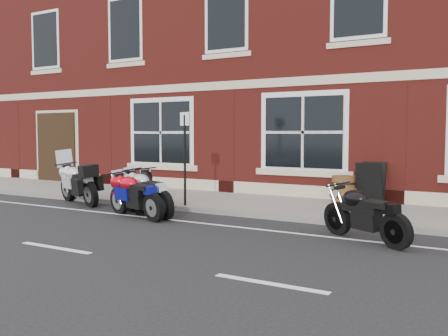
{
  "coord_description": "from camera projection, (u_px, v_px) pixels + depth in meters",
  "views": [
    {
      "loc": [
        6.68,
        -8.76,
        1.94
      ],
      "look_at": [
        0.62,
        1.6,
        1.1
      ],
      "focal_mm": 40.0,
      "sensor_mm": 36.0,
      "label": 1
    }
  ],
  "objects": [
    {
      "name": "a_board_sign",
      "position": [
        371.0,
        183.0,
        12.8
      ],
      "size": [
        0.69,
        0.5,
        1.09
      ],
      "primitive_type": null,
      "rotation": [
        0.0,
        0.0,
        -0.1
      ],
      "color": "black",
      "rests_on": "sidewalk"
    },
    {
      "name": "moto_sport_silver",
      "position": [
        147.0,
        191.0,
        11.79
      ],
      "size": [
        2.1,
        0.92,
        0.99
      ],
      "rotation": [
        0.0,
        0.0,
        1.2
      ],
      "color": "black",
      "rests_on": "ground"
    },
    {
      "name": "moto_naked_black",
      "position": [
        365.0,
        212.0,
        8.96
      ],
      "size": [
        1.84,
        1.14,
        0.92
      ],
      "rotation": [
        0.0,
        0.0,
        1.04
      ],
      "color": "black",
      "rests_on": "ground"
    },
    {
      "name": "ground",
      "position": [
        164.0,
        221.0,
        11.04
      ],
      "size": [
        80.0,
        80.0,
        0.0
      ],
      "primitive_type": "plane",
      "color": "black",
      "rests_on": "ground"
    },
    {
      "name": "pub_building",
      "position": [
        324.0,
        30.0,
        19.66
      ],
      "size": [
        24.0,
        12.0,
        12.0
      ],
      "primitive_type": "cube",
      "color": "maroon",
      "rests_on": "ground"
    },
    {
      "name": "barrel_planter",
      "position": [
        343.0,
        189.0,
        13.04
      ],
      "size": [
        0.64,
        0.64,
        0.71
      ],
      "color": "#4F3415",
      "rests_on": "sidewalk"
    },
    {
      "name": "moto_sport_red",
      "position": [
        136.0,
        194.0,
        11.48
      ],
      "size": [
        2.05,
        0.76,
        0.95
      ],
      "rotation": [
        0.0,
        0.0,
        1.26
      ],
      "color": "black",
      "rests_on": "ground"
    },
    {
      "name": "sidewalk",
      "position": [
        230.0,
        202.0,
        13.62
      ],
      "size": [
        30.0,
        3.0,
        0.12
      ],
      "primitive_type": "cube",
      "color": "slate",
      "rests_on": "ground"
    },
    {
      "name": "parking_sign",
      "position": [
        185.0,
        152.0,
        12.52
      ],
      "size": [
        0.33,
        0.11,
        2.35
      ],
      "rotation": [
        0.0,
        0.0,
        -0.26
      ],
      "color": "black",
      "rests_on": "sidewalk"
    },
    {
      "name": "moto_sport_black",
      "position": [
        145.0,
        189.0,
        12.52
      ],
      "size": [
        1.19,
        1.89,
        0.95
      ],
      "rotation": [
        0.0,
        0.0,
        0.54
      ],
      "color": "black",
      "rests_on": "ground"
    },
    {
      "name": "kerb",
      "position": [
        199.0,
        210.0,
        12.26
      ],
      "size": [
        30.0,
        0.16,
        0.12
      ],
      "primitive_type": "cube",
      "color": "slate",
      "rests_on": "ground"
    },
    {
      "name": "moto_touring_silver",
      "position": [
        79.0,
        182.0,
        13.74
      ],
      "size": [
        2.15,
        0.96,
        1.48
      ],
      "rotation": [
        0.0,
        0.0,
        1.2
      ],
      "color": "black",
      "rests_on": "ground"
    }
  ]
}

